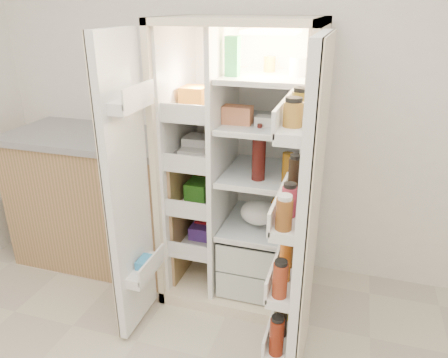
% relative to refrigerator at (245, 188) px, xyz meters
% --- Properties ---
extents(wall_back, '(4.00, 0.02, 2.70)m').
position_rel_refrigerator_xyz_m(wall_back, '(-0.01, 0.35, 0.61)').
color(wall_back, white).
rests_on(wall_back, floor).
extents(refrigerator, '(0.92, 0.70, 1.80)m').
position_rel_refrigerator_xyz_m(refrigerator, '(0.00, 0.00, 0.00)').
color(refrigerator, beige).
rests_on(refrigerator, floor).
extents(freezer_door, '(0.15, 0.40, 1.72)m').
position_rel_refrigerator_xyz_m(freezer_door, '(-0.51, -0.60, 0.15)').
color(freezer_door, white).
rests_on(freezer_door, floor).
extents(fridge_door, '(0.17, 0.58, 1.72)m').
position_rel_refrigerator_xyz_m(fridge_door, '(0.47, -0.69, 0.13)').
color(fridge_door, white).
rests_on(fridge_door, floor).
extents(kitchen_counter, '(1.39, 0.74, 1.01)m').
position_rel_refrigerator_xyz_m(kitchen_counter, '(-1.07, 0.04, -0.24)').
color(kitchen_counter, '#A77A53').
rests_on(kitchen_counter, floor).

